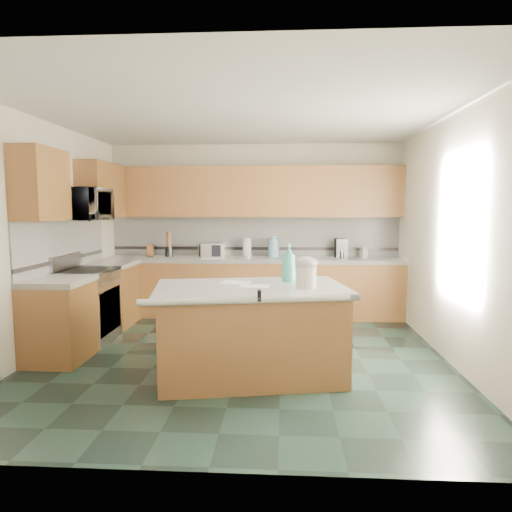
{
  "coord_description": "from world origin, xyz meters",
  "views": [
    {
      "loc": [
        0.47,
        -5.04,
        1.69
      ],
      "look_at": [
        0.15,
        0.35,
        1.12
      ],
      "focal_mm": 32.0,
      "sensor_mm": 36.0,
      "label": 1
    }
  ],
  "objects_px": {
    "island_top": "(251,289)",
    "treat_jar": "(306,277)",
    "knife_block": "(150,251)",
    "toaster_oven": "(211,250)",
    "island_base": "(251,334)",
    "soap_bottle_island": "(289,263)",
    "coffee_maker": "(341,248)"
  },
  "relations": [
    {
      "from": "island_top",
      "to": "treat_jar",
      "type": "height_order",
      "value": "treat_jar"
    },
    {
      "from": "knife_block",
      "to": "toaster_oven",
      "type": "bearing_deg",
      "value": -8.62
    },
    {
      "from": "island_base",
      "to": "soap_bottle_island",
      "type": "xyz_separation_m",
      "value": [
        0.38,
        0.3,
        0.69
      ]
    },
    {
      "from": "treat_jar",
      "to": "island_base",
      "type": "bearing_deg",
      "value": -171.91
    },
    {
      "from": "treat_jar",
      "to": "knife_block",
      "type": "bearing_deg",
      "value": 145.53
    },
    {
      "from": "soap_bottle_island",
      "to": "knife_block",
      "type": "distance_m",
      "value": 3.19
    },
    {
      "from": "knife_block",
      "to": "toaster_oven",
      "type": "xyz_separation_m",
      "value": [
        0.98,
        0.0,
        0.01
      ]
    },
    {
      "from": "soap_bottle_island",
      "to": "knife_block",
      "type": "height_order",
      "value": "soap_bottle_island"
    },
    {
      "from": "coffee_maker",
      "to": "soap_bottle_island",
      "type": "bearing_deg",
      "value": -113.94
    },
    {
      "from": "knife_block",
      "to": "toaster_oven",
      "type": "relative_size",
      "value": 0.5
    },
    {
      "from": "soap_bottle_island",
      "to": "knife_block",
      "type": "xyz_separation_m",
      "value": [
        -2.17,
        2.34,
        -0.1
      ]
    },
    {
      "from": "island_top",
      "to": "soap_bottle_island",
      "type": "relative_size",
      "value": 4.7
    },
    {
      "from": "knife_block",
      "to": "toaster_oven",
      "type": "height_order",
      "value": "toaster_oven"
    },
    {
      "from": "soap_bottle_island",
      "to": "island_top",
      "type": "bearing_deg",
      "value": -124.19
    },
    {
      "from": "knife_block",
      "to": "island_base",
      "type": "bearing_deg",
      "value": -64.49
    },
    {
      "from": "coffee_maker",
      "to": "island_base",
      "type": "bearing_deg",
      "value": -118.94
    },
    {
      "from": "soap_bottle_island",
      "to": "coffee_maker",
      "type": "height_order",
      "value": "soap_bottle_island"
    },
    {
      "from": "island_base",
      "to": "toaster_oven",
      "type": "height_order",
      "value": "toaster_oven"
    },
    {
      "from": "island_base",
      "to": "treat_jar",
      "type": "distance_m",
      "value": 0.81
    },
    {
      "from": "toaster_oven",
      "to": "soap_bottle_island",
      "type": "bearing_deg",
      "value": -83.67
    },
    {
      "from": "coffee_maker",
      "to": "knife_block",
      "type": "bearing_deg",
      "value": 176.05
    },
    {
      "from": "soap_bottle_island",
      "to": "toaster_oven",
      "type": "xyz_separation_m",
      "value": [
        -1.19,
        2.34,
        -0.09
      ]
    },
    {
      "from": "island_base",
      "to": "toaster_oven",
      "type": "relative_size",
      "value": 4.68
    },
    {
      "from": "island_top",
      "to": "treat_jar",
      "type": "relative_size",
      "value": 9.05
    },
    {
      "from": "island_top",
      "to": "coffee_maker",
      "type": "distance_m",
      "value": 2.94
    },
    {
      "from": "knife_block",
      "to": "coffee_maker",
      "type": "distance_m",
      "value": 3.0
    },
    {
      "from": "treat_jar",
      "to": "toaster_oven",
      "type": "distance_m",
      "value": 3.03
    },
    {
      "from": "island_base",
      "to": "island_top",
      "type": "relative_size",
      "value": 0.95
    },
    {
      "from": "island_base",
      "to": "coffee_maker",
      "type": "relative_size",
      "value": 5.95
    },
    {
      "from": "treat_jar",
      "to": "soap_bottle_island",
      "type": "bearing_deg",
      "value": 128.75
    },
    {
      "from": "soap_bottle_island",
      "to": "coffee_maker",
      "type": "bearing_deg",
      "value": 87.64
    },
    {
      "from": "knife_block",
      "to": "toaster_oven",
      "type": "distance_m",
      "value": 0.98
    }
  ]
}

